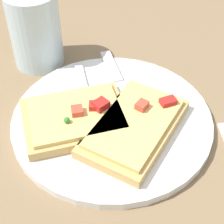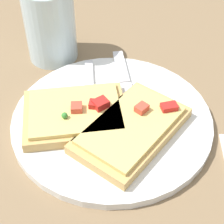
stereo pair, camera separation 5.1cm
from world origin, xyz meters
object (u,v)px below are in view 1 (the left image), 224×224
knife (120,86)px  pizza_slice_main (135,126)px  pizza_slice_corner (76,117)px  plate (112,120)px  fork (89,111)px  drinking_glass (35,29)px

knife → pizza_slice_main: bearing=-4.0°
knife → pizza_slice_corner: bearing=-54.4°
pizza_slice_main → knife: bearing=41.0°
plate → fork: fork is taller
plate → pizza_slice_main: size_ratio=1.53×
knife → pizza_slice_main: (-0.01, 0.09, 0.01)m
plate → knife: bearing=-105.4°
pizza_slice_main → pizza_slice_corner: pizza_slice_corner is taller
plate → pizza_slice_main: 0.04m
knife → pizza_slice_main: 0.09m
plate → drinking_glass: bearing=-55.6°
knife → pizza_slice_corner: pizza_slice_corner is taller
fork → drinking_glass: bearing=-158.7°
pizza_slice_corner → drinking_glass: size_ratio=1.27×
fork → knife: 0.07m
pizza_slice_main → drinking_glass: (0.13, -0.19, 0.04)m
pizza_slice_main → fork: bearing=88.7°
fork → pizza_slice_main: (-0.06, 0.04, 0.01)m
fork → pizza_slice_corner: 0.03m
plate → knife: (-0.02, -0.06, 0.01)m
knife → drinking_glass: size_ratio=1.70×
knife → drinking_glass: bearing=-137.0°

